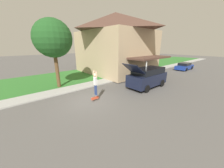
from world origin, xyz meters
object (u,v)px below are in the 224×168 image
Objects in this scene: suv_parked at (147,77)px; car_down_street at (184,66)px; lawn_tree_near at (53,39)px; skateboard at (95,98)px; skateboarder at (95,82)px.

car_down_street is (-1.32, 14.00, -0.50)m from suv_parked.
lawn_tree_near is 1.26× the size of suv_parked.
suv_parked is 6.89× the size of skateboard.
lawn_tree_near reaches higher than skateboard.
lawn_tree_near is at bearing -102.74° from car_down_street.
skateboard is (0.65, -20.30, -0.35)m from car_down_street.
suv_parked is at bearing 84.03° from skateboarder.
car_down_street reaches higher than skateboard.
suv_parked is at bearing 83.99° from skateboard.
suv_parked is 14.07m from car_down_street.
skateboarder is at bearing 11.29° from lawn_tree_near.
suv_parked is (6.13, 7.30, -3.87)m from lawn_tree_near.
skateboard is at bearing 10.35° from lawn_tree_near.
suv_parked reaches higher than car_down_street.
suv_parked is 6.40m from skateboard.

